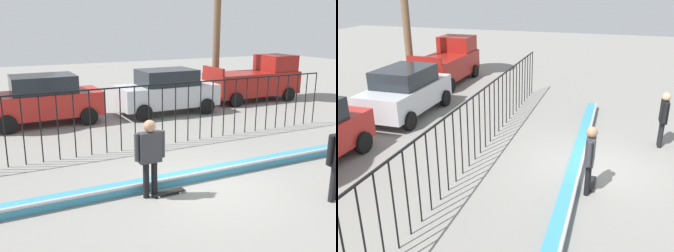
% 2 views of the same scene
% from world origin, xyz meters
% --- Properties ---
extents(ground_plane, '(60.00, 60.00, 0.00)m').
position_xyz_m(ground_plane, '(0.00, 0.00, 0.00)').
color(ground_plane, gray).
extents(bowl_coping_ledge, '(11.00, 0.40, 0.27)m').
position_xyz_m(bowl_coping_ledge, '(0.00, 0.43, 0.12)').
color(bowl_coping_ledge, teal).
rests_on(bowl_coping_ledge, ground).
extents(perimeter_fence, '(14.04, 0.04, 1.98)m').
position_xyz_m(perimeter_fence, '(-0.00, 3.41, 1.20)').
color(perimeter_fence, black).
rests_on(perimeter_fence, ground).
extents(skateboarder, '(0.73, 0.27, 1.80)m').
position_xyz_m(skateboarder, '(-1.43, 0.00, 1.08)').
color(skateboarder, black).
rests_on(skateboarder, ground).
extents(skateboard, '(0.80, 0.20, 0.07)m').
position_xyz_m(skateboard, '(-1.02, -0.08, 0.06)').
color(skateboard, black).
rests_on(skateboard, ground).
extents(camera_operator, '(0.73, 0.27, 1.81)m').
position_xyz_m(camera_operator, '(2.17, -1.97, 1.09)').
color(camera_operator, black).
rests_on(camera_operator, ground).
extents(parked_car_silver, '(4.30, 2.12, 1.90)m').
position_xyz_m(parked_car_silver, '(2.57, 7.47, 0.97)').
color(parked_car_silver, '#B7BABF').
rests_on(parked_car_silver, ground).
extents(pickup_truck, '(4.70, 2.12, 2.24)m').
position_xyz_m(pickup_truck, '(7.86, 8.13, 1.04)').
color(pickup_truck, maroon).
rests_on(pickup_truck, ground).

